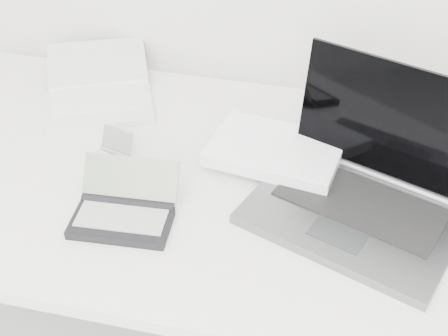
% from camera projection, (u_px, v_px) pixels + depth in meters
% --- Properties ---
extents(desk, '(1.60, 0.80, 0.73)m').
position_uv_depth(desk, '(241.00, 196.00, 1.37)').
color(desk, white).
rests_on(desk, ground).
extents(laptop_large, '(0.58, 0.46, 0.27)m').
position_uv_depth(laptop_large, '(336.00, 177.00, 1.28)').
color(laptop_large, slate).
rests_on(laptop_large, desk).
extents(netbook_open_white, '(0.37, 0.41, 0.07)m').
position_uv_depth(netbook_open_white, '(99.00, 93.00, 1.58)').
color(netbook_open_white, white).
rests_on(netbook_open_white, desk).
extents(pda_silver, '(0.10, 0.10, 0.06)m').
position_uv_depth(pda_silver, '(111.00, 155.00, 1.39)').
color(pda_silver, silver).
rests_on(pda_silver, desk).
extents(palmtop_charcoal, '(0.21, 0.18, 0.09)m').
position_uv_depth(palmtop_charcoal, '(124.00, 211.00, 1.24)').
color(palmtop_charcoal, black).
rests_on(palmtop_charcoal, desk).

